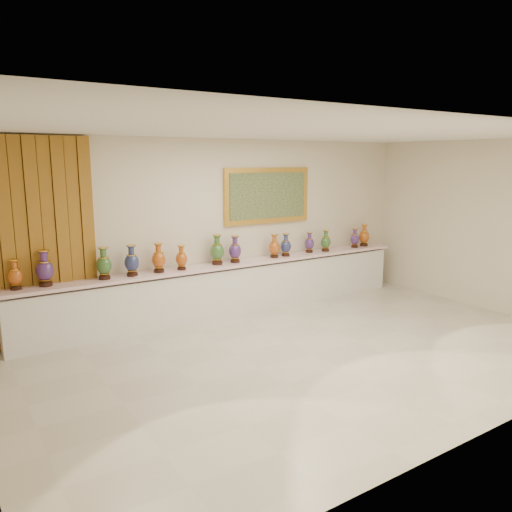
{
  "coord_description": "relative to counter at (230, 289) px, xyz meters",
  "views": [
    {
      "loc": [
        -4.21,
        -5.03,
        2.63
      ],
      "look_at": [
        0.18,
        1.7,
        1.09
      ],
      "focal_mm": 35.0,
      "sensor_mm": 36.0,
      "label": 1
    }
  ],
  "objects": [
    {
      "name": "vase_3",
      "position": [
        -1.74,
        -0.05,
        0.68
      ],
      "size": [
        0.27,
        0.27,
        0.48
      ],
      "rotation": [
        0.0,
        0.0,
        0.27
      ],
      "color": "black",
      "rests_on": "counter"
    },
    {
      "name": "vase_4",
      "position": [
        -1.3,
        -0.04,
        0.67
      ],
      "size": [
        0.22,
        0.22,
        0.47
      ],
      "rotation": [
        0.0,
        0.0,
        -0.03
      ],
      "color": "black",
      "rests_on": "counter"
    },
    {
      "name": "vase_1",
      "position": [
        -2.97,
        0.01,
        0.69
      ],
      "size": [
        0.25,
        0.25,
        0.51
      ],
      "rotation": [
        0.0,
        0.0,
        -0.04
      ],
      "color": "black",
      "rests_on": "counter"
    },
    {
      "name": "vase_8",
      "position": [
        0.93,
        -0.03,
        0.65
      ],
      "size": [
        0.26,
        0.26,
        0.42
      ],
      "rotation": [
        0.0,
        0.0,
        0.41
      ],
      "color": "black",
      "rests_on": "counter"
    },
    {
      "name": "vase_2",
      "position": [
        -2.16,
        -0.03,
        0.68
      ],
      "size": [
        0.24,
        0.24,
        0.48
      ],
      "rotation": [
        0.0,
        0.0,
        -0.05
      ],
      "color": "black",
      "rests_on": "counter"
    },
    {
      "name": "vase_9",
      "position": [
        1.18,
        -0.03,
        0.65
      ],
      "size": [
        0.2,
        0.2,
        0.42
      ],
      "rotation": [
        0.0,
        0.0,
        0.05
      ],
      "color": "black",
      "rests_on": "counter"
    },
    {
      "name": "ground",
      "position": [
        0.0,
        -2.27,
        -0.44
      ],
      "size": [
        8.0,
        8.0,
        0.0
      ],
      "primitive_type": "plane",
      "color": "beige",
      "rests_on": "ground"
    },
    {
      "name": "label_card",
      "position": [
        -1.68,
        -0.14,
        0.47
      ],
      "size": [
        0.1,
        0.06,
        0.0
      ],
      "primitive_type": "cube",
      "color": "white",
      "rests_on": "counter"
    },
    {
      "name": "room",
      "position": [
        -2.4,
        0.17,
        1.15
      ],
      "size": [
        8.0,
        8.0,
        8.0
      ],
      "color": "beige",
      "rests_on": "ground"
    },
    {
      "name": "vase_10",
      "position": [
        1.78,
        0.02,
        0.64
      ],
      "size": [
        0.24,
        0.24,
        0.39
      ],
      "rotation": [
        0.0,
        0.0,
        -0.39
      ],
      "color": "black",
      "rests_on": "counter"
    },
    {
      "name": "vase_11",
      "position": [
        2.13,
        -0.05,
        0.65
      ],
      "size": [
        0.25,
        0.25,
        0.41
      ],
      "rotation": [
        0.0,
        0.0,
        0.4
      ],
      "color": "black",
      "rests_on": "counter"
    },
    {
      "name": "vase_7",
      "position": [
        0.1,
        -0.02,
        0.67
      ],
      "size": [
        0.23,
        0.23,
        0.46
      ],
      "rotation": [
        0.0,
        0.0,
        0.05
      ],
      "color": "black",
      "rests_on": "counter"
    },
    {
      "name": "vase_13",
      "position": [
        3.19,
        -0.03,
        0.67
      ],
      "size": [
        0.27,
        0.27,
        0.45
      ],
      "rotation": [
        0.0,
        0.0,
        0.36
      ],
      "color": "black",
      "rests_on": "counter"
    },
    {
      "name": "vase_12",
      "position": [
        2.9,
        -0.05,
        0.64
      ],
      "size": [
        0.22,
        0.22,
        0.39
      ],
      "rotation": [
        0.0,
        0.0,
        0.22
      ],
      "color": "black",
      "rests_on": "counter"
    },
    {
      "name": "vase_5",
      "position": [
        -0.92,
        -0.06,
        0.64
      ],
      "size": [
        0.23,
        0.23,
        0.4
      ],
      "rotation": [
        0.0,
        0.0,
        -0.27
      ],
      "color": "black",
      "rests_on": "counter"
    },
    {
      "name": "vase_6",
      "position": [
        -0.24,
        -0.0,
        0.69
      ],
      "size": [
        0.24,
        0.24,
        0.51
      ],
      "rotation": [
        0.0,
        0.0,
        -0.0
      ],
      "color": "black",
      "rests_on": "counter"
    },
    {
      "name": "vase_0",
      "position": [
        -3.35,
        0.02,
        0.65
      ],
      "size": [
        0.25,
        0.25,
        0.42
      ],
      "rotation": [
        0.0,
        0.0,
        -0.38
      ],
      "color": "black",
      "rests_on": "counter"
    },
    {
      "name": "counter",
      "position": [
        0.0,
        0.0,
        0.0
      ],
      "size": [
        7.28,
        0.48,
        0.9
      ],
      "color": "white",
      "rests_on": "ground"
    }
  ]
}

